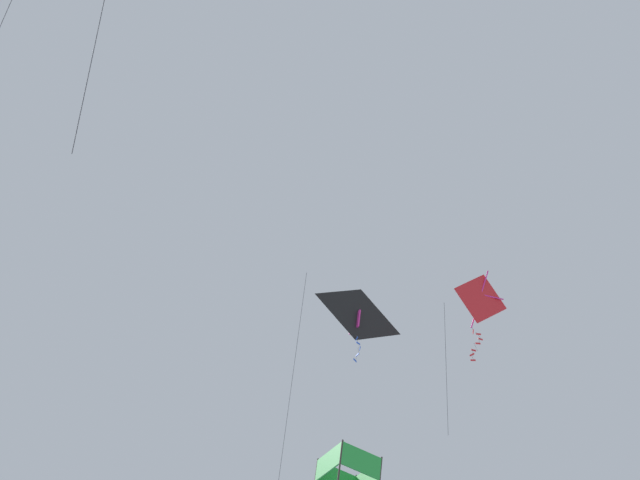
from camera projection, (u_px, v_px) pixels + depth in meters
name	position (u px, v px, depth m)	size (l,w,h in m)	color
kite_delta_mid_left	(357.00, 316.00, 39.83)	(4.19, 4.13, 8.45)	black
kite_diamond_far_centre	(480.00, 300.00, 39.02)	(2.63, 2.01, 6.13)	red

